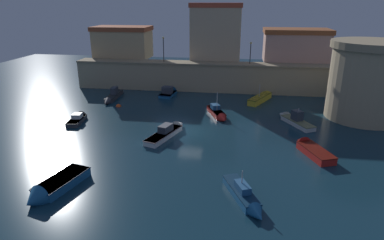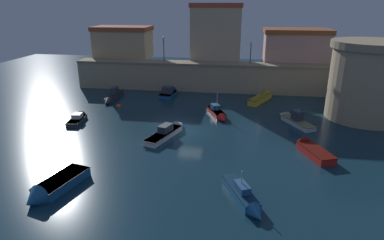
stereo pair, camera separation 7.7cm
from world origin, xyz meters
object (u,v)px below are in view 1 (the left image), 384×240
object	(u,v)px
quay_lamp_1	(251,49)
moored_boat_0	(170,92)
quay_lamp_0	(163,45)
moored_boat_8	(262,97)
moored_boat_9	(293,119)
moored_boat_3	(79,118)
moored_boat_1	(169,131)
moored_boat_5	(245,197)
moored_boat_2	(218,113)
moored_boat_7	(112,97)
mooring_buoy_0	(291,118)
fortress_tower	(368,80)
moored_boat_4	(52,188)
mooring_buoy_1	(119,107)
moored_boat_6	(311,149)

from	to	relation	value
quay_lamp_1	moored_boat_0	world-z (taller)	quay_lamp_1
quay_lamp_0	moored_boat_0	distance (m)	7.40
moored_boat_8	moored_boat_9	distance (m)	9.26
quay_lamp_1	moored_boat_3	size ratio (longest dim) A/B	0.70
moored_boat_1	moored_boat_5	size ratio (longest dim) A/B	1.25
moored_boat_2	moored_boat_5	world-z (taller)	moored_boat_2
moored_boat_7	mooring_buoy_0	size ratio (longest dim) A/B	11.90
moored_boat_1	moored_boat_7	bearing A→B (deg)	60.96
fortress_tower	moored_boat_0	xyz separation A→B (m)	(-24.95, 6.85, -4.16)
moored_boat_1	moored_boat_4	size ratio (longest dim) A/B	1.18
fortress_tower	moored_boat_9	bearing A→B (deg)	-160.33
quay_lamp_0	moored_boat_3	world-z (taller)	quay_lamp_0
moored_boat_4	mooring_buoy_0	world-z (taller)	moored_boat_4
moored_boat_1	moored_boat_7	size ratio (longest dim) A/B	1.00
moored_boat_3	moored_boat_7	size ratio (longest dim) A/B	0.66
moored_boat_4	moored_boat_7	bearing A→B (deg)	-155.11
moored_boat_3	moored_boat_5	world-z (taller)	moored_boat_5
moored_boat_8	quay_lamp_0	bearing A→B (deg)	99.68
quay_lamp_0	moored_boat_9	world-z (taller)	quay_lamp_0
moored_boat_3	mooring_buoy_0	world-z (taller)	moored_boat_3
quay_lamp_1	moored_boat_5	world-z (taller)	quay_lamp_1
moored_boat_2	moored_boat_8	bearing A→B (deg)	121.83
moored_boat_7	mooring_buoy_1	distance (m)	3.79
moored_boat_2	mooring_buoy_0	world-z (taller)	moored_boat_2
moored_boat_2	moored_boat_5	xyz separation A→B (m)	(3.21, -17.98, -0.01)
moored_boat_0	mooring_buoy_1	world-z (taller)	moored_boat_0
moored_boat_5	moored_boat_9	world-z (taller)	moored_boat_5
moored_boat_1	moored_boat_5	world-z (taller)	moored_boat_5
moored_boat_1	moored_boat_9	world-z (taller)	moored_boat_9
mooring_buoy_1	moored_boat_7	bearing A→B (deg)	122.77
fortress_tower	moored_boat_2	bearing A→B (deg)	-173.18
moored_boat_0	moored_boat_3	xyz separation A→B (m)	(-8.10, -12.71, -0.10)
quay_lamp_1	quay_lamp_0	bearing A→B (deg)	180.00
fortress_tower	moored_boat_3	world-z (taller)	fortress_tower
moored_boat_0	moored_boat_3	distance (m)	15.07
quay_lamp_1	mooring_buoy_1	bearing A→B (deg)	-149.16
fortress_tower	mooring_buoy_1	bearing A→B (deg)	179.93
moored_boat_7	moored_boat_8	bearing A→B (deg)	93.44
mooring_buoy_1	moored_boat_4	bearing A→B (deg)	-82.71
moored_boat_7	moored_boat_8	xyz separation A→B (m)	(20.98, 2.53, 0.03)
quay_lamp_1	moored_boat_1	distance (m)	21.47
moored_boat_0	mooring_buoy_0	size ratio (longest dim) A/B	7.92
quay_lamp_1	moored_boat_0	size ratio (longest dim) A/B	0.70
quay_lamp_1	moored_boat_6	xyz separation A→B (m)	(5.40, -21.21, -6.12)
moored_boat_1	moored_boat_6	distance (m)	14.02
moored_boat_1	mooring_buoy_0	bearing A→B (deg)	-42.79
quay_lamp_1	moored_boat_2	world-z (taller)	quay_lamp_1
quay_lamp_1	moored_boat_5	size ratio (longest dim) A/B	0.58
moored_boat_8	moored_boat_5	bearing A→B (deg)	-159.06
moored_boat_6	moored_boat_9	size ratio (longest dim) A/B	0.92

